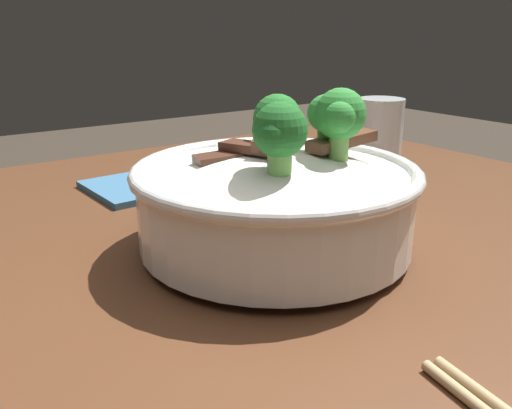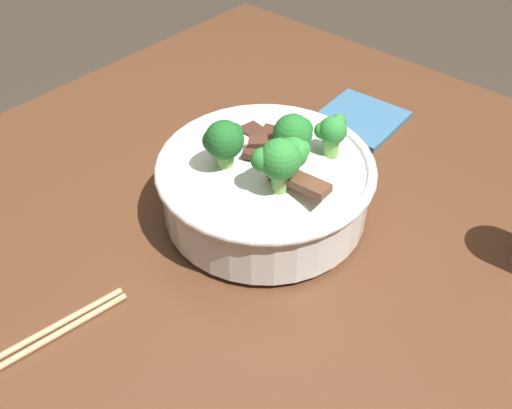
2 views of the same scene
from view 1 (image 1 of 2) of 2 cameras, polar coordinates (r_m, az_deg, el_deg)
dining_table at (r=0.51m, az=9.84°, el=-20.31°), size 1.10×0.94×0.76m
rice_bowl at (r=0.47m, az=2.24°, el=1.32°), size 0.26×0.26×0.15m
drinking_glass at (r=0.77m, az=13.18°, el=6.98°), size 0.06×0.06×0.10m
folded_napkin at (r=0.68m, az=-12.72°, el=1.91°), size 0.12×0.12×0.01m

